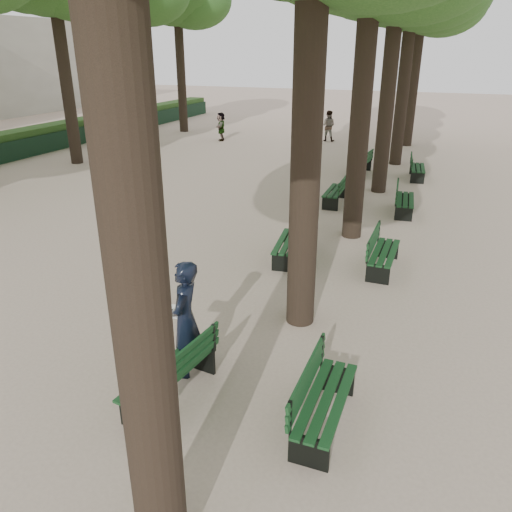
% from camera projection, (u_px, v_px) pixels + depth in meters
% --- Properties ---
extents(ground, '(120.00, 120.00, 0.00)m').
position_uv_depth(ground, '(147.00, 396.00, 7.48)').
color(ground, '#BCA48E').
rests_on(ground, ground).
extents(bench_left_0, '(0.79, 1.86, 0.92)m').
position_uv_depth(bench_left_0, '(171.00, 382.00, 7.35)').
color(bench_left_0, black).
rests_on(bench_left_0, ground).
extents(bench_left_1, '(0.81, 1.86, 0.92)m').
position_uv_depth(bench_left_1, '(289.00, 248.00, 12.25)').
color(bench_left_1, black).
rests_on(bench_left_1, ground).
extents(bench_left_2, '(0.62, 1.81, 0.92)m').
position_uv_depth(bench_left_2, '(335.00, 196.00, 16.61)').
color(bench_left_2, black).
rests_on(bench_left_2, ground).
extents(bench_left_3, '(0.74, 1.85, 0.92)m').
position_uv_depth(bench_left_3, '(360.00, 167.00, 20.57)').
color(bench_left_3, black).
rests_on(bench_left_3, ground).
extents(bench_right_0, '(0.57, 1.80, 0.92)m').
position_uv_depth(bench_right_0, '(325.00, 410.00, 6.79)').
color(bench_right_0, black).
rests_on(bench_right_0, ground).
extents(bench_right_1, '(0.58, 1.80, 0.92)m').
position_uv_depth(bench_right_1, '(383.00, 259.00, 11.63)').
color(bench_right_1, black).
rests_on(bench_right_1, ground).
extents(bench_right_2, '(0.73, 1.84, 0.92)m').
position_uv_depth(bench_right_2, '(404.00, 205.00, 15.65)').
color(bench_right_2, black).
rests_on(bench_right_2, ground).
extents(bench_right_3, '(0.76, 1.85, 0.92)m').
position_uv_depth(bench_right_3, '(417.00, 172.00, 19.80)').
color(bench_right_3, black).
rests_on(bench_right_3, ground).
extents(man_with_map, '(0.69, 0.82, 1.92)m').
position_uv_depth(man_with_map, '(185.00, 319.00, 7.69)').
color(man_with_map, black).
rests_on(man_with_map, ground).
extents(pedestrian_a, '(0.81, 0.35, 1.66)m').
position_uv_depth(pedestrian_a, '(328.00, 126.00, 27.70)').
color(pedestrian_a, '#262628').
rests_on(pedestrian_a, ground).
extents(pedestrian_e, '(0.79, 1.45, 1.54)m').
position_uv_depth(pedestrian_e, '(221.00, 127.00, 27.87)').
color(pedestrian_e, '#262628').
rests_on(pedestrian_e, ground).
extents(building_far, '(12.00, 16.00, 7.00)m').
position_uv_depth(building_far, '(6.00, 65.00, 42.96)').
color(building_far, '#B7B2A3').
rests_on(building_far, ground).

